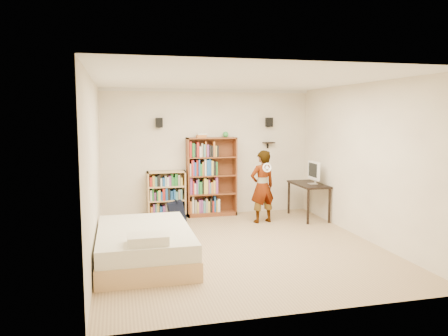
# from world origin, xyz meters

# --- Properties ---
(ground) EXTENTS (4.50, 5.00, 0.01)m
(ground) POSITION_xyz_m (0.00, 0.00, 0.00)
(ground) COLOR tan
(ground) RESTS_ON ground
(room_shell) EXTENTS (4.52, 5.02, 2.71)m
(room_shell) POSITION_xyz_m (0.00, 0.00, 1.76)
(room_shell) COLOR white
(room_shell) RESTS_ON ground
(crown_molding) EXTENTS (4.50, 5.00, 0.06)m
(crown_molding) POSITION_xyz_m (0.00, 0.00, 2.67)
(crown_molding) COLOR silver
(crown_molding) RESTS_ON room_shell
(speaker_left) EXTENTS (0.14, 0.12, 0.20)m
(speaker_left) POSITION_xyz_m (-1.05, 2.40, 2.00)
(speaker_left) COLOR black
(speaker_left) RESTS_ON room_shell
(speaker_right) EXTENTS (0.14, 0.12, 0.20)m
(speaker_right) POSITION_xyz_m (1.35, 2.40, 2.00)
(speaker_right) COLOR black
(speaker_right) RESTS_ON room_shell
(wall_shelf) EXTENTS (0.25, 0.16, 0.02)m
(wall_shelf) POSITION_xyz_m (1.35, 2.41, 1.55)
(wall_shelf) COLOR black
(wall_shelf) RESTS_ON room_shell
(tall_bookshelf) EXTENTS (1.06, 0.31, 1.68)m
(tall_bookshelf) POSITION_xyz_m (0.04, 2.35, 0.84)
(tall_bookshelf) COLOR brown
(tall_bookshelf) RESTS_ON ground
(low_bookshelf) EXTENTS (0.79, 0.30, 0.99)m
(low_bookshelf) POSITION_xyz_m (-0.93, 2.35, 0.50)
(low_bookshelf) COLOR tan
(low_bookshelf) RESTS_ON ground
(computer_desk) EXTENTS (0.54, 1.08, 0.74)m
(computer_desk) POSITION_xyz_m (1.96, 1.62, 0.37)
(computer_desk) COLOR black
(computer_desk) RESTS_ON ground
(imac) EXTENTS (0.16, 0.48, 0.47)m
(imac) POSITION_xyz_m (2.01, 1.53, 0.97)
(imac) COLOR white
(imac) RESTS_ON computer_desk
(daybed) EXTENTS (1.36, 2.09, 0.62)m
(daybed) POSITION_xyz_m (-1.55, -0.35, 0.31)
(daybed) COLOR silver
(daybed) RESTS_ON ground
(person) EXTENTS (0.59, 0.45, 1.46)m
(person) POSITION_xyz_m (0.90, 1.50, 0.73)
(person) COLOR black
(person) RESTS_ON ground
(wii_wheel) EXTENTS (0.18, 0.07, 0.18)m
(wii_wheel) POSITION_xyz_m (0.90, 1.23, 1.14)
(wii_wheel) COLOR white
(wii_wheel) RESTS_ON person
(navy_bag) EXTENTS (0.36, 0.26, 0.45)m
(navy_bag) POSITION_xyz_m (-0.79, 1.85, 0.23)
(navy_bag) COLOR black
(navy_bag) RESTS_ON ground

